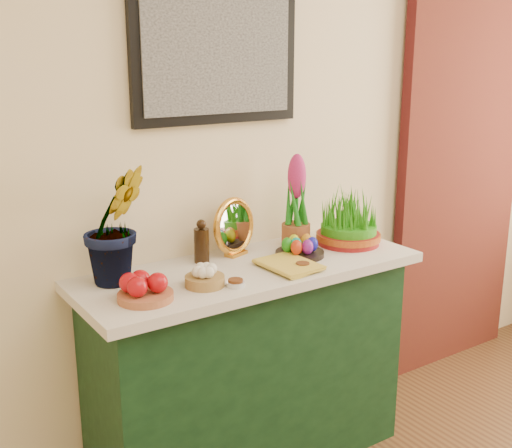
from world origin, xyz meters
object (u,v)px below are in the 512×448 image
at_px(mirror, 234,227).
at_px(wheatgrass_sabzeh, 349,222).
at_px(hyacinth_green, 115,206).
at_px(book, 270,269).
at_px(sideboard, 249,371).

xyz_separation_m(mirror, wheatgrass_sabzeh, (0.50, -0.15, -0.02)).
relative_size(hyacinth_green, wheatgrass_sabzeh, 2.04).
height_order(book, wheatgrass_sabzeh, wheatgrass_sabzeh).
bearing_deg(wheatgrass_sabzeh, hyacinth_green, 174.22).
bearing_deg(book, mirror, 85.69).
distance_m(sideboard, mirror, 0.60).
relative_size(hyacinth_green, book, 2.39).
bearing_deg(sideboard, book, -82.95).
distance_m(sideboard, hyacinth_green, 0.91).
height_order(sideboard, hyacinth_green, hyacinth_green).
distance_m(mirror, book, 0.29).
xyz_separation_m(sideboard, book, (0.02, -0.12, 0.48)).
bearing_deg(hyacinth_green, book, -25.91).
xyz_separation_m(sideboard, mirror, (0.03, 0.15, 0.58)).
xyz_separation_m(hyacinth_green, mirror, (0.53, 0.05, -0.17)).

